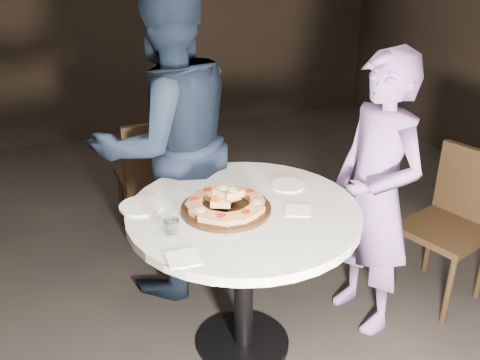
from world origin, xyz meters
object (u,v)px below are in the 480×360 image
object	(u,v)px
serving_board	(226,209)
chair_right	(456,215)
diner_teal	(375,196)
focaccia_pile	(226,202)
chair_far	(153,172)
table	(244,237)
water_glass	(172,227)
diner_navy	(168,144)

from	to	relation	value
serving_board	chair_right	world-z (taller)	chair_right
serving_board	diner_teal	distance (m)	0.83
focaccia_pile	chair_far	bearing A→B (deg)	94.27
table	focaccia_pile	xyz separation A→B (m)	(-0.08, 0.02, 0.20)
chair_far	diner_teal	xyz separation A→B (m)	(0.91, -1.25, 0.24)
water_glass	chair_far	world-z (taller)	chair_far
diner_navy	table	bearing A→B (deg)	91.76
chair_far	diner_navy	bearing A→B (deg)	87.57
table	chair_far	distance (m)	1.26
chair_far	diner_navy	distance (m)	0.66
focaccia_pile	water_glass	xyz separation A→B (m)	(-0.29, -0.11, -0.01)
table	focaccia_pile	bearing A→B (deg)	167.45
table	diner_navy	xyz separation A→B (m)	(-0.18, 0.71, 0.25)
diner_navy	serving_board	bearing A→B (deg)	85.44
focaccia_pile	diner_navy	world-z (taller)	diner_navy
diner_navy	diner_teal	distance (m)	1.18
table	serving_board	size ratio (longest dim) A/B	2.65
chair_far	diner_navy	xyz separation A→B (m)	(-0.00, -0.53, 0.40)
focaccia_pile	diner_teal	world-z (taller)	diner_teal
table	focaccia_pile	world-z (taller)	focaccia_pile
water_glass	diner_navy	distance (m)	0.83
chair_right	focaccia_pile	bearing A→B (deg)	-107.63
diner_navy	water_glass	bearing A→B (deg)	63.96
focaccia_pile	diner_teal	xyz separation A→B (m)	(0.82, -0.03, -0.11)
serving_board	chair_far	world-z (taller)	chair_far
table	water_glass	world-z (taller)	water_glass
water_glass	diner_teal	world-z (taller)	diner_teal
water_glass	diner_navy	xyz separation A→B (m)	(0.20, 0.80, 0.06)
table	chair_right	bearing A→B (deg)	0.62
serving_board	chair_right	bearing A→B (deg)	-0.10
table	diner_navy	bearing A→B (deg)	104.08
serving_board	chair_far	distance (m)	1.27
chair_right	diner_teal	distance (m)	0.66
focaccia_pile	chair_far	size ratio (longest dim) A/B	0.41
table	serving_board	world-z (taller)	serving_board
table	water_glass	distance (m)	0.43
water_glass	diner_navy	size ratio (longest dim) A/B	0.04
table	chair_right	world-z (taller)	chair_right
water_glass	diner_navy	world-z (taller)	diner_navy
table	chair_right	xyz separation A→B (m)	(1.34, 0.01, -0.16)
chair_far	diner_navy	size ratio (longest dim) A/B	0.49
table	water_glass	size ratio (longest dim) A/B	16.13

